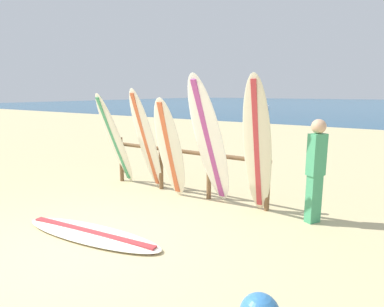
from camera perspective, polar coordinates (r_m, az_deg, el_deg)
ground_plane at (r=4.69m, az=-19.45°, el=-15.84°), size 120.00×120.00×0.00m
ocean_water at (r=60.59m, az=30.47°, el=7.35°), size 120.00×80.00×0.01m
surfboard_rack at (r=6.57m, az=-1.44°, el=-1.48°), size 3.63×0.09×1.02m
surfboard_leaning_far_left at (r=7.36m, az=-13.34°, el=2.40°), size 0.73×0.93×2.04m
surfboard_leaning_left at (r=6.77m, az=-8.00°, el=2.26°), size 0.56×0.81×2.13m
surfboard_leaning_center_left at (r=6.21m, az=-3.90°, el=0.80°), size 0.57×0.65×1.96m
surfboard_leaning_center at (r=5.66m, az=3.11°, el=1.86°), size 0.58×1.14×2.36m
surfboard_leaning_center_right at (r=5.47m, az=11.31°, el=1.32°), size 0.51×0.62×2.35m
surfboard_lying_on_sand at (r=5.07m, az=-17.29°, el=-13.22°), size 2.46×0.86×0.08m
beachgoer_standing at (r=5.42m, az=20.82°, el=-2.18°), size 0.28×0.31×1.65m
small_boat_offshore at (r=41.69m, az=11.88°, el=8.05°), size 2.27×1.58×0.71m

